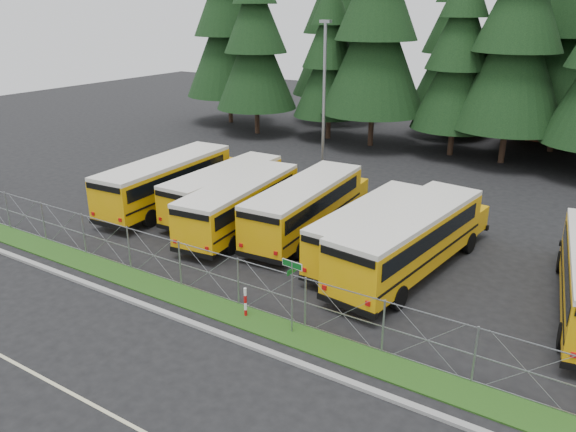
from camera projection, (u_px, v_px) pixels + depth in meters
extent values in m
plane|color=black|center=(275.00, 301.00, 22.19)|extent=(120.00, 120.00, 0.00)
cube|color=gray|center=(226.00, 336.00, 19.72)|extent=(50.00, 0.25, 0.12)
cube|color=#1B4313|center=(249.00, 319.00, 20.84)|extent=(50.00, 1.40, 0.06)
cube|color=beige|center=(118.00, 418.00, 15.87)|extent=(50.00, 0.12, 0.01)
cylinder|color=gray|center=(292.00, 298.00, 19.55)|extent=(0.06, 0.06, 2.80)
cube|color=#0B5319|center=(292.00, 265.00, 19.10)|extent=(0.80, 0.09, 0.22)
cube|color=white|center=(292.00, 265.00, 19.10)|extent=(0.84, 0.09, 0.26)
cube|color=#0B5319|center=(292.00, 271.00, 19.19)|extent=(0.07, 0.55, 0.18)
cylinder|color=#B20C0C|center=(245.00, 303.00, 20.85)|extent=(0.11, 0.11, 1.20)
cylinder|color=gray|center=(324.00, 105.00, 35.74)|extent=(0.20, 0.20, 10.00)
cube|color=gray|center=(326.00, 21.00, 33.96)|extent=(0.70, 0.35, 0.18)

